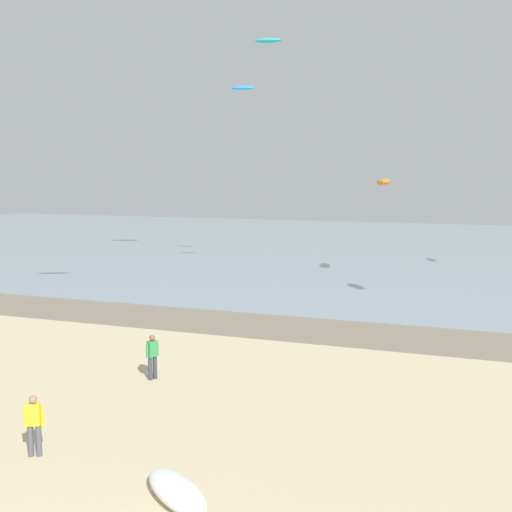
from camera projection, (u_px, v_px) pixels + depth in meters
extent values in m
cube|color=#7A6D59|center=(322.00, 331.00, 31.68)|extent=(120.00, 5.28, 0.01)
cube|color=#7F939E|center=(412.00, 248.00, 66.75)|extent=(160.00, 70.00, 0.10)
cylinder|color=#383842|center=(150.00, 368.00, 24.04)|extent=(0.16, 0.16, 0.88)
cylinder|color=#383842|center=(155.00, 367.00, 24.20)|extent=(0.16, 0.16, 0.88)
cube|color=#338C4C|center=(152.00, 349.00, 24.03)|extent=(0.34, 0.42, 0.60)
sphere|color=brown|center=(152.00, 338.00, 23.97)|extent=(0.22, 0.22, 0.22)
cylinder|color=#338C4C|center=(147.00, 351.00, 23.86)|extent=(0.09, 0.09, 0.52)
cylinder|color=#338C4C|center=(157.00, 349.00, 24.21)|extent=(0.09, 0.09, 0.52)
cylinder|color=#4C4C56|center=(31.00, 440.00, 17.53)|extent=(0.16, 0.16, 0.88)
cylinder|color=#4C4C56|center=(39.00, 440.00, 17.53)|extent=(0.16, 0.16, 0.88)
cube|color=yellow|center=(34.00, 414.00, 17.44)|extent=(0.42, 0.34, 0.60)
sphere|color=#9E7051|center=(33.00, 399.00, 17.38)|extent=(0.22, 0.22, 0.22)
cylinder|color=yellow|center=(25.00, 416.00, 17.43)|extent=(0.09, 0.09, 0.52)
cylinder|color=yellow|center=(43.00, 416.00, 17.45)|extent=(0.09, 0.09, 0.52)
ellipsoid|color=white|center=(177.00, 491.00, 15.09)|extent=(2.59, 2.32, 0.51)
ellipsoid|color=#2384D1|center=(243.00, 87.00, 50.76)|extent=(2.06, 0.99, 0.52)
ellipsoid|color=#19B2B7|center=(268.00, 40.00, 42.54)|extent=(1.89, 0.90, 0.30)
ellipsoid|color=orange|center=(383.00, 182.00, 45.11)|extent=(1.68, 3.02, 0.62)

